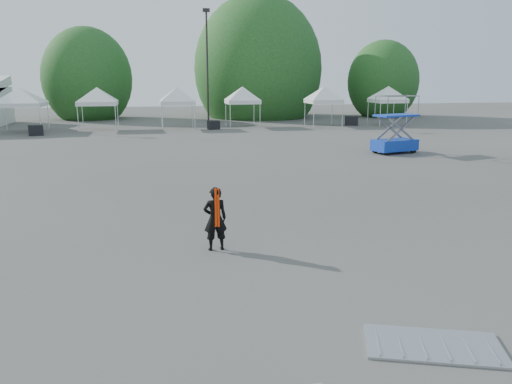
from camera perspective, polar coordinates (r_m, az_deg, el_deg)
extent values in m
plane|color=#474442|center=(13.55, -2.78, -4.79)|extent=(120.00, 120.00, 0.00)
cylinder|color=black|center=(45.03, -5.57, 13.78)|extent=(0.16, 0.16, 9.50)
cube|color=black|center=(45.36, -5.72, 19.98)|extent=(0.60, 0.25, 0.30)
cylinder|color=#382314|center=(53.17, -18.49, 9.17)|extent=(0.36, 0.36, 2.27)
ellipsoid|color=#194B1A|center=(53.09, -18.71, 12.18)|extent=(4.16, 4.16, 4.78)
cylinder|color=#382314|center=(52.97, 0.22, 10.10)|extent=(0.36, 0.36, 2.80)
ellipsoid|color=#194B1A|center=(52.90, 0.22, 13.83)|extent=(5.12, 5.12, 5.89)
cylinder|color=#382314|center=(55.31, 14.14, 9.48)|extent=(0.36, 0.36, 2.10)
ellipsoid|color=#194B1A|center=(55.23, 14.30, 12.15)|extent=(3.84, 3.84, 4.42)
cylinder|color=silver|center=(40.25, -23.44, 7.52)|extent=(0.06, 0.06, 2.00)
cylinder|color=silver|center=(44.02, -26.68, 7.60)|extent=(0.06, 0.06, 2.00)
cylinder|color=silver|center=(43.33, -22.63, 7.91)|extent=(0.06, 0.06, 2.00)
cube|color=white|center=(42.05, -25.28, 9.03)|extent=(3.34, 3.34, 0.30)
pyramid|color=white|center=(42.01, -25.45, 10.72)|extent=(4.73, 4.73, 1.10)
cylinder|color=silver|center=(40.72, -19.68, 7.89)|extent=(0.06, 0.06, 2.00)
cylinder|color=silver|center=(40.44, -15.74, 8.13)|extent=(0.06, 0.06, 2.00)
cylinder|color=silver|center=(43.47, -19.20, 8.20)|extent=(0.06, 0.06, 2.00)
cylinder|color=silver|center=(43.20, -15.51, 8.43)|extent=(0.06, 0.06, 2.00)
cube|color=white|center=(41.86, -17.64, 9.64)|extent=(2.98, 2.98, 0.30)
pyramid|color=white|center=(41.82, -17.76, 11.35)|extent=(4.22, 4.22, 1.10)
cylinder|color=silver|center=(39.90, -10.64, 8.33)|extent=(0.06, 0.06, 2.00)
cylinder|color=silver|center=(40.04, -7.01, 8.47)|extent=(0.06, 0.06, 2.00)
cylinder|color=silver|center=(42.40, -10.72, 8.59)|extent=(0.06, 0.06, 2.00)
cylinder|color=silver|center=(42.53, -7.31, 8.72)|extent=(0.06, 0.06, 2.00)
cube|color=white|center=(41.13, -8.97, 10.04)|extent=(2.71, 2.71, 0.30)
pyramid|color=white|center=(41.09, -9.04, 11.78)|extent=(3.83, 3.83, 1.10)
cylinder|color=silver|center=(40.90, -2.96, 8.64)|extent=(0.06, 0.06, 2.00)
cylinder|color=silver|center=(41.35, 0.46, 8.71)|extent=(0.06, 0.06, 2.00)
cylinder|color=silver|center=(43.33, -3.47, 8.88)|extent=(0.06, 0.06, 2.00)
cylinder|color=silver|center=(43.76, -0.23, 8.95)|extent=(0.06, 0.06, 2.00)
cube|color=white|center=(42.25, -1.56, 10.26)|extent=(2.67, 2.67, 0.30)
pyramid|color=white|center=(42.21, -1.57, 11.96)|extent=(3.78, 3.78, 1.10)
cylinder|color=silver|center=(41.83, 6.62, 8.67)|extent=(0.06, 0.06, 2.00)
cylinder|color=silver|center=(42.68, 9.85, 8.65)|extent=(0.06, 0.06, 2.00)
cylinder|color=silver|center=(44.20, 5.60, 8.93)|extent=(0.06, 0.06, 2.00)
cylinder|color=silver|center=(45.01, 8.68, 8.92)|extent=(0.06, 0.06, 2.00)
cube|color=white|center=(43.35, 7.73, 10.22)|extent=(2.70, 2.70, 0.30)
pyramid|color=white|center=(43.30, 7.78, 11.88)|extent=(3.82, 3.82, 1.10)
cylinder|color=silver|center=(43.82, 14.00, 8.57)|extent=(0.06, 0.06, 2.00)
cylinder|color=silver|center=(44.94, 16.86, 8.50)|extent=(0.06, 0.06, 2.00)
cylinder|color=silver|center=(46.05, 12.67, 8.84)|extent=(0.06, 0.06, 2.00)
cylinder|color=silver|center=(47.12, 15.43, 8.78)|extent=(0.06, 0.06, 2.00)
cube|color=white|center=(45.40, 14.82, 10.04)|extent=(2.66, 2.66, 0.30)
pyramid|color=white|center=(45.36, 14.91, 11.61)|extent=(3.77, 3.77, 1.10)
imported|color=black|center=(12.13, -4.69, -3.07)|extent=(0.60, 0.42, 1.58)
cube|color=#F93104|center=(11.90, -4.62, -1.81)|extent=(0.13, 0.02, 0.95)
cube|color=#0E0B97|center=(28.74, 15.54, 5.21)|extent=(2.65, 1.77, 0.61)
cube|color=#0E0B97|center=(28.58, 15.74, 8.42)|extent=(2.54, 1.69, 0.10)
cylinder|color=black|center=(27.81, 14.78, 4.44)|extent=(0.39, 0.24, 0.36)
cylinder|color=black|center=(29.02, 17.52, 4.61)|extent=(0.39, 0.24, 0.36)
cylinder|color=black|center=(28.57, 13.46, 4.73)|extent=(0.39, 0.24, 0.36)
cylinder|color=black|center=(29.75, 16.19, 4.89)|extent=(0.39, 0.24, 0.36)
cube|color=#A3A6AB|center=(8.67, 19.61, -16.21)|extent=(2.33, 1.71, 0.05)
cube|color=black|center=(39.40, -23.87, 6.46)|extent=(1.12, 0.98, 0.73)
cube|color=black|center=(40.52, -4.87, 7.64)|extent=(1.01, 0.86, 0.69)
cube|color=black|center=(44.49, 10.86, 8.01)|extent=(1.18, 1.02, 0.79)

